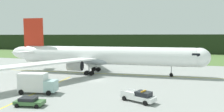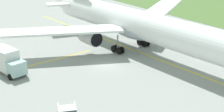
# 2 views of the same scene
# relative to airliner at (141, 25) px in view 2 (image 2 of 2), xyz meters

# --- Properties ---
(ground) EXTENTS (320.00, 320.00, 0.00)m
(ground) POSITION_rel_airliner_xyz_m (1.76, -8.49, -4.95)
(ground) COLOR gray
(taxiway_centerline_main) EXTENTS (74.59, 5.50, 0.01)m
(taxiway_centerline_main) POSITION_rel_airliner_xyz_m (0.92, 0.06, -4.95)
(taxiway_centerline_main) COLOR yellow
(taxiway_centerline_main) RESTS_ON ground
(airliner) EXTENTS (55.82, 51.36, 15.48)m
(airliner) POSITION_rel_airliner_xyz_m (0.00, 0.00, 0.00)
(airliner) COLOR white
(airliner) RESTS_ON ground
(catering_truck) EXTENTS (7.06, 3.76, 3.86)m
(catering_truck) POSITION_rel_airliner_xyz_m (-4.41, -22.03, -3.03)
(catering_truck) COLOR #A3C5C5
(catering_truck) RESTS_ON ground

